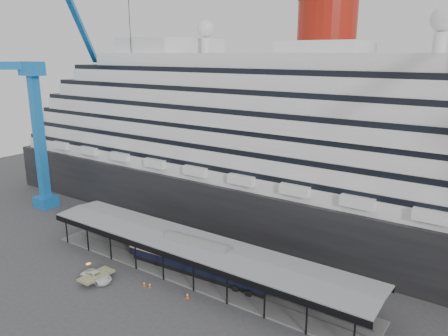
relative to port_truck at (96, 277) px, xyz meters
The scene contains 9 objects.
ground 11.95m from the port_truck, 25.43° to the left, with size 200.00×200.00×0.00m, color #39393C.
cruise_ship 42.50m from the port_truck, 73.75° to the left, with size 130.00×30.00×43.90m.
platform_canopy 14.87m from the port_truck, 43.22° to the left, with size 56.00×9.18×5.30m.
crane_blue 42.40m from the port_truck, 155.38° to the left, with size 22.63×19.19×47.60m.
port_truck is the anchor object (origin of this frame).
pullman_carriage 15.26m from the port_truck, 42.09° to the left, with size 24.83×4.84×24.22m.
traffic_cone_left 7.51m from the port_truck, 23.39° to the left, with size 0.36×0.36×0.69m.
traffic_cone_mid 8.46m from the port_truck, 21.87° to the left, with size 0.50×0.50×0.74m.
traffic_cone_right 14.72m from the port_truck, 16.09° to the left, with size 0.56×0.56×0.82m.
Camera 1 is at (38.28, -42.32, 32.89)m, focal length 35.00 mm.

